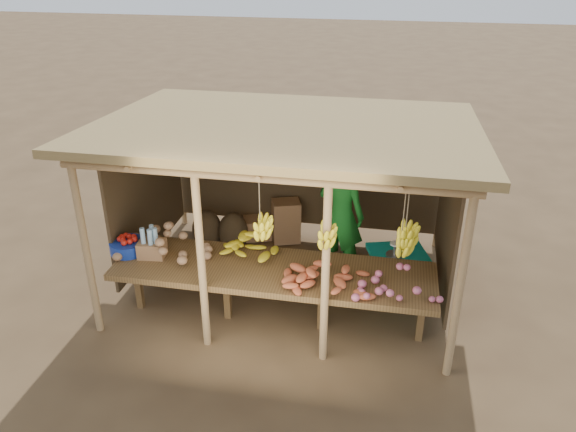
# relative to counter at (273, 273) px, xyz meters

# --- Properties ---
(ground) EXTENTS (60.00, 60.00, 0.00)m
(ground) POSITION_rel_counter_xyz_m (-0.00, 0.95, -0.74)
(ground) COLOR brown
(ground) RESTS_ON ground
(stall_structure) EXTENTS (4.70, 3.50, 2.43)m
(stall_structure) POSITION_rel_counter_xyz_m (0.09, 0.95, 1.18)
(stall_structure) COLOR tan
(stall_structure) RESTS_ON ground
(counter) EXTENTS (3.90, 1.05, 0.80)m
(counter) POSITION_rel_counter_xyz_m (0.00, 0.00, 0.00)
(counter) COLOR brown
(counter) RESTS_ON ground
(potato_heap) EXTENTS (1.23, 0.92, 0.37)m
(potato_heap) POSITION_rel_counter_xyz_m (-1.40, 0.10, 0.25)
(potato_heap) COLOR #976F4E
(potato_heap) RESTS_ON counter
(sweet_potato_heap) EXTENTS (1.09, 0.78, 0.36)m
(sweet_potato_heap) POSITION_rel_counter_xyz_m (0.69, -0.23, 0.24)
(sweet_potato_heap) COLOR #B7522F
(sweet_potato_heap) RESTS_ON counter
(onion_heap) EXTENTS (0.95, 0.60, 0.36)m
(onion_heap) POSITION_rel_counter_xyz_m (1.49, -0.30, 0.24)
(onion_heap) COLOR #C25E7A
(onion_heap) RESTS_ON counter
(banana_pile) EXTENTS (0.78, 0.63, 0.35)m
(banana_pile) POSITION_rel_counter_xyz_m (-0.35, 0.21, 0.24)
(banana_pile) COLOR yellow
(banana_pile) RESTS_ON counter
(tomato_basin) EXTENTS (0.44, 0.44, 0.23)m
(tomato_basin) POSITION_rel_counter_xyz_m (-1.90, 0.04, 0.16)
(tomato_basin) COLOR navy
(tomato_basin) RESTS_ON counter
(bottle_box) EXTENTS (0.35, 0.29, 0.41)m
(bottle_box) POSITION_rel_counter_xyz_m (-1.55, 0.01, 0.22)
(bottle_box) COLOR #946742
(bottle_box) RESTS_ON counter
(vendor) EXTENTS (0.76, 0.61, 1.83)m
(vendor) POSITION_rel_counter_xyz_m (0.67, 1.38, 0.18)
(vendor) COLOR #186E20
(vendor) RESTS_ON ground
(tarp_crate) EXTENTS (0.89, 0.82, 0.88)m
(tarp_crate) POSITION_rel_counter_xyz_m (1.49, 0.90, -0.38)
(tarp_crate) COLOR brown
(tarp_crate) RESTS_ON ground
(carton_stack) EXTENTS (0.98, 0.45, 0.68)m
(carton_stack) POSITION_rel_counter_xyz_m (-0.42, 2.15, -0.44)
(carton_stack) COLOR #946742
(carton_stack) RESTS_ON ground
(burlap_sacks) EXTENTS (0.91, 0.48, 0.64)m
(burlap_sacks) POSITION_rel_counter_xyz_m (-1.28, 1.88, -0.46)
(burlap_sacks) COLOR #4B3922
(burlap_sacks) RESTS_ON ground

